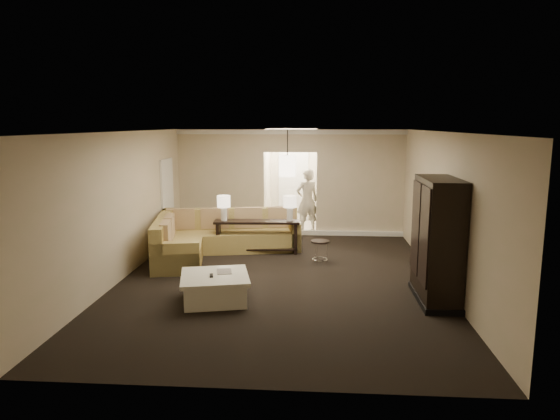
# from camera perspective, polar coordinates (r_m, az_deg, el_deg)

# --- Properties ---
(ground) EXTENTS (8.00, 8.00, 0.00)m
(ground) POSITION_cam_1_polar(r_m,az_deg,el_deg) (9.62, -0.09, -7.97)
(ground) COLOR black
(ground) RESTS_ON ground
(wall_back) EXTENTS (6.00, 0.04, 2.80)m
(wall_back) POSITION_cam_1_polar(r_m,az_deg,el_deg) (13.24, 1.17, 3.15)
(wall_back) COLOR beige
(wall_back) RESTS_ON ground
(wall_front) EXTENTS (6.00, 0.04, 2.80)m
(wall_front) POSITION_cam_1_polar(r_m,az_deg,el_deg) (5.40, -3.19, -6.78)
(wall_front) COLOR beige
(wall_front) RESTS_ON ground
(wall_left) EXTENTS (0.04, 8.00, 2.80)m
(wall_left) POSITION_cam_1_polar(r_m,az_deg,el_deg) (9.96, -17.57, 0.47)
(wall_left) COLOR beige
(wall_left) RESTS_ON ground
(wall_right) EXTENTS (0.04, 8.00, 2.80)m
(wall_right) POSITION_cam_1_polar(r_m,az_deg,el_deg) (9.55, 18.16, 0.05)
(wall_right) COLOR beige
(wall_right) RESTS_ON ground
(ceiling) EXTENTS (6.00, 8.00, 0.02)m
(ceiling) POSITION_cam_1_polar(r_m,az_deg,el_deg) (9.16, -0.09, 8.94)
(ceiling) COLOR silver
(ceiling) RESTS_ON wall_back
(crown_molding) EXTENTS (6.00, 0.10, 0.12)m
(crown_molding) POSITION_cam_1_polar(r_m,az_deg,el_deg) (13.10, 1.18, 8.91)
(crown_molding) COLOR white
(crown_molding) RESTS_ON wall_back
(baseboard) EXTENTS (6.00, 0.10, 0.12)m
(baseboard) POSITION_cam_1_polar(r_m,az_deg,el_deg) (13.42, 1.14, -2.57)
(baseboard) COLOR white
(baseboard) RESTS_ON ground
(side_door) EXTENTS (0.05, 0.90, 2.10)m
(side_door) POSITION_cam_1_polar(r_m,az_deg,el_deg) (12.62, -12.72, 0.97)
(side_door) COLOR white
(side_door) RESTS_ON ground
(foyer) EXTENTS (1.44, 2.02, 2.80)m
(foyer) POSITION_cam_1_polar(r_m,az_deg,el_deg) (14.58, 1.44, 3.37)
(foyer) COLOR beige
(foyer) RESTS_ON ground
(sectional_sofa) EXTENTS (3.35, 3.00, 0.96)m
(sectional_sofa) POSITION_cam_1_polar(r_m,az_deg,el_deg) (11.45, -7.53, -3.16)
(sectional_sofa) COLOR brown
(sectional_sofa) RESTS_ON ground
(coffee_table) EXTENTS (1.33, 1.33, 0.47)m
(coffee_table) POSITION_cam_1_polar(r_m,az_deg,el_deg) (8.55, -7.44, -8.75)
(coffee_table) COLOR white
(coffee_table) RESTS_ON ground
(console_table) EXTENTS (1.97, 0.55, 0.75)m
(console_table) POSITION_cam_1_polar(r_m,az_deg,el_deg) (11.49, -2.64, -2.71)
(console_table) COLOR black
(console_table) RESTS_ON ground
(armoire) EXTENTS (0.62, 1.44, 2.07)m
(armoire) POSITION_cam_1_polar(r_m,az_deg,el_deg) (8.67, 17.50, -3.62)
(armoire) COLOR black
(armoire) RESTS_ON ground
(drink_table) EXTENTS (0.40, 0.40, 0.50)m
(drink_table) POSITION_cam_1_polar(r_m,az_deg,el_deg) (10.65, 4.60, -4.25)
(drink_table) COLOR black
(drink_table) RESTS_ON ground
(table_lamp_left) EXTENTS (0.30, 0.30, 0.58)m
(table_lamp_left) POSITION_cam_1_polar(r_m,az_deg,el_deg) (11.43, -6.45, 0.70)
(table_lamp_left) COLOR white
(table_lamp_left) RESTS_ON console_table
(table_lamp_right) EXTENTS (0.30, 0.30, 0.58)m
(table_lamp_right) POSITION_cam_1_polar(r_m,az_deg,el_deg) (11.34, 1.14, 0.68)
(table_lamp_right) COLOR white
(table_lamp_right) RESTS_ON console_table
(pendant_light) EXTENTS (0.38, 0.38, 1.09)m
(pendant_light) POSITION_cam_1_polar(r_m,az_deg,el_deg) (11.89, 0.86, 5.06)
(pendant_light) COLOR black
(pendant_light) RESTS_ON ceiling
(person) EXTENTS (0.83, 0.71, 1.93)m
(person) POSITION_cam_1_polar(r_m,az_deg,el_deg) (13.58, 3.12, 1.45)
(person) COLOR #EEE3C9
(person) RESTS_ON ground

